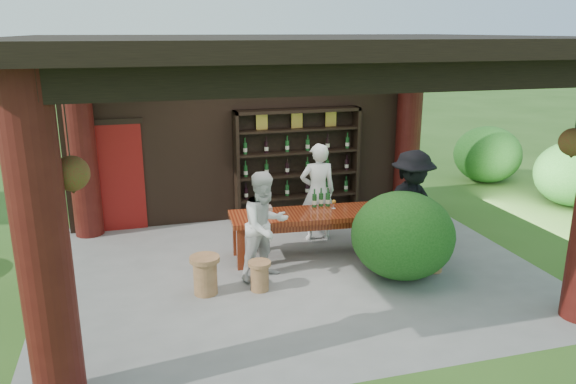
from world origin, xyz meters
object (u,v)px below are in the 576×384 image
object	(u,v)px
guest_man	(411,208)
tasting_table	(326,218)
stool_far_left	(205,274)
wine_shelf	(297,164)
host	(318,192)
stool_near_left	(260,275)
guest_woman	(265,226)
napkin_basket	(263,211)
stool_near_right	(433,255)

from	to	relation	value
guest_man	tasting_table	bearing A→B (deg)	139.61
tasting_table	stool_far_left	size ratio (longest dim) A/B	5.66
wine_shelf	host	xyz separation A→B (m)	(-0.00, -1.24, -0.22)
guest_man	stool_near_left	bearing A→B (deg)	177.50
host	stool_far_left	bearing A→B (deg)	41.06
guest_man	guest_woman	bearing A→B (deg)	167.95
wine_shelf	host	world-z (taller)	wine_shelf
host	napkin_basket	distance (m)	1.29
wine_shelf	stool_far_left	xyz separation A→B (m)	(-2.20, -2.88, -0.79)
tasting_table	stool_near_left	xyz separation A→B (m)	(-1.34, -1.00, -0.40)
wine_shelf	guest_woman	bearing A→B (deg)	-116.06
wine_shelf	napkin_basket	xyz separation A→B (m)	(-1.12, -1.88, -0.26)
wine_shelf	stool_near_left	size ratio (longest dim) A/B	5.64
tasting_table	napkin_basket	world-z (taller)	napkin_basket
guest_woman	stool_near_right	bearing A→B (deg)	-33.59
stool_far_left	guest_man	bearing A→B (deg)	3.54
stool_near_left	stool_far_left	world-z (taller)	stool_far_left
stool_near_left	stool_near_right	world-z (taller)	stool_near_right
wine_shelf	guest_man	xyz separation A→B (m)	(1.05, -2.68, -0.16)
tasting_table	guest_man	xyz separation A→B (m)	(1.16, -0.70, 0.29)
wine_shelf	stool_far_left	world-z (taller)	wine_shelf
tasting_table	guest_woman	bearing A→B (deg)	-152.93
tasting_table	napkin_basket	xyz separation A→B (m)	(-1.01, 0.10, 0.19)
stool_far_left	guest_man	size ratio (longest dim) A/B	0.30
guest_man	napkin_basket	size ratio (longest dim) A/B	7.06
stool_near_right	guest_man	xyz separation A→B (m)	(-0.23, 0.36, 0.66)
stool_far_left	guest_woman	world-z (taller)	guest_woman
wine_shelf	tasting_table	world-z (taller)	wine_shelf
guest_man	napkin_basket	distance (m)	2.31
host	napkin_basket	bearing A→B (deg)	34.16
tasting_table	guest_woman	size ratio (longest dim) A/B	1.93
stool_near_left	stool_far_left	distance (m)	0.77
tasting_table	host	size ratio (longest dim) A/B	1.82
stool_near_left	napkin_basket	bearing A→B (deg)	73.61
guest_woman	host	bearing A→B (deg)	23.43
stool_near_right	guest_man	bearing A→B (deg)	122.82
tasting_table	wine_shelf	bearing A→B (deg)	86.94
stool_near_left	napkin_basket	distance (m)	1.28
wine_shelf	stool_near_right	bearing A→B (deg)	-67.08
guest_man	napkin_basket	xyz separation A→B (m)	(-2.17, 0.79, -0.10)
host	guest_man	world-z (taller)	guest_man
stool_near_right	napkin_basket	world-z (taller)	napkin_basket
wine_shelf	stool_near_left	bearing A→B (deg)	-115.84
wine_shelf	tasting_table	size ratio (longest dim) A/B	0.78
stool_near_left	host	world-z (taller)	host
guest_woman	stool_near_left	bearing A→B (deg)	-137.61
wine_shelf	guest_man	distance (m)	2.88
guest_woman	napkin_basket	bearing A→B (deg)	55.69
wine_shelf	napkin_basket	bearing A→B (deg)	-120.75
stool_far_left	host	world-z (taller)	host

